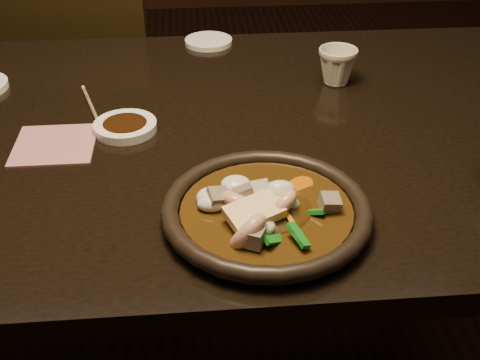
{
  "coord_description": "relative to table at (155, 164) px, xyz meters",
  "views": [
    {
      "loc": [
        0.07,
        -0.95,
        1.26
      ],
      "look_at": [
        0.13,
        -0.26,
        0.8
      ],
      "focal_mm": 45.0,
      "sensor_mm": 36.0,
      "label": 1
    }
  ],
  "objects": [
    {
      "name": "saucer_right",
      "position": [
        0.12,
        0.4,
        0.08
      ],
      "size": [
        0.11,
        0.11,
        0.01
      ],
      "primitive_type": "cylinder",
      "color": "white",
      "rests_on": "table"
    },
    {
      "name": "plate",
      "position": [
        0.17,
        -0.28,
        0.09
      ],
      "size": [
        0.29,
        0.29,
        0.03
      ],
      "color": "black",
      "rests_on": "table"
    },
    {
      "name": "soy_dish",
      "position": [
        -0.05,
        -0.01,
        0.08
      ],
      "size": [
        0.11,
        0.11,
        0.02
      ],
      "primitive_type": "cylinder",
      "color": "white",
      "rests_on": "table"
    },
    {
      "name": "napkin",
      "position": [
        -0.16,
        -0.05,
        0.08
      ],
      "size": [
        0.13,
        0.13,
        0.0
      ],
      "primitive_type": "cube",
      "rotation": [
        0.0,
        0.0,
        0.0
      ],
      "color": "#A9686E",
      "rests_on": "table"
    },
    {
      "name": "stirfry",
      "position": [
        0.16,
        -0.29,
        0.1
      ],
      "size": [
        0.2,
        0.18,
        0.06
      ],
      "color": "#311E09",
      "rests_on": "plate"
    },
    {
      "name": "tea_cup",
      "position": [
        0.37,
        0.15,
        0.12
      ],
      "size": [
        0.08,
        0.08,
        0.08
      ],
      "primitive_type": "imported",
      "rotation": [
        0.0,
        0.0,
        0.09
      ],
      "color": "beige",
      "rests_on": "table"
    },
    {
      "name": "table",
      "position": [
        0.0,
        0.0,
        0.0
      ],
      "size": [
        1.6,
        0.9,
        0.75
      ],
      "color": "black",
      "rests_on": "floor"
    },
    {
      "name": "chopsticks",
      "position": [
        -0.11,
        0.06,
        0.08
      ],
      "size": [
        0.08,
        0.23,
        0.01
      ],
      "rotation": [
        0.0,
        0.0,
        0.3
      ],
      "color": "tan",
      "rests_on": "table"
    },
    {
      "name": "chair",
      "position": [
        -0.23,
        0.69,
        -0.17
      ],
      "size": [
        0.48,
        0.48,
        0.92
      ],
      "rotation": [
        0.0,
        0.0,
        3.04
      ],
      "color": "black",
      "rests_on": "floor"
    }
  ]
}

